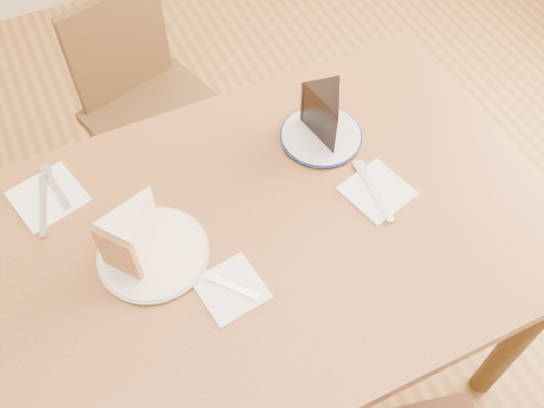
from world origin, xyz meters
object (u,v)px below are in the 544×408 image
(table, at_px, (269,252))
(chocolate_cake, at_px, (328,119))
(chair_far, at_px, (151,107))
(plate_navy, at_px, (321,136))
(carrot_cake, at_px, (138,229))
(plate_cream, at_px, (153,253))

(table, height_order, chocolate_cake, chocolate_cake)
(chair_far, height_order, plate_navy, chair_far)
(carrot_cake, bearing_deg, plate_cream, -11.22)
(plate_cream, xyz_separation_m, plate_navy, (0.45, 0.13, 0.00))
(chair_far, relative_size, carrot_cake, 6.44)
(table, height_order, plate_navy, plate_navy)
(plate_navy, distance_m, chocolate_cake, 0.06)
(table, relative_size, chair_far, 1.55)
(plate_navy, bearing_deg, carrot_cake, -167.00)
(table, relative_size, chocolate_cake, 10.30)
(chair_far, relative_size, chocolate_cake, 6.64)
(plate_cream, xyz_separation_m, chocolate_cake, (0.46, 0.12, 0.06))
(table, relative_size, plate_navy, 6.65)
(carrot_cake, bearing_deg, plate_navy, 66.43)
(plate_navy, relative_size, carrot_cake, 1.50)
(plate_navy, bearing_deg, plate_cream, -163.77)
(chair_far, xyz_separation_m, chocolate_cake, (0.28, -0.58, 0.39))
(plate_cream, bearing_deg, chair_far, 75.64)
(table, relative_size, carrot_cake, 9.98)
(plate_cream, relative_size, plate_navy, 1.19)
(chair_far, height_order, plate_cream, chair_far)
(table, bearing_deg, plate_cream, 170.44)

